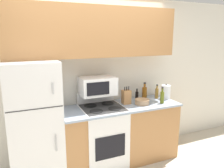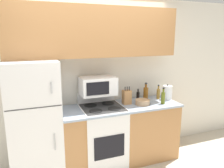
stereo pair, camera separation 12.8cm
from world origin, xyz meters
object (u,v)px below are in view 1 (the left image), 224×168
bottle_soy_sauce (137,95)px  bottle_whiskey (145,92)px  stove (102,136)px  microwave (98,86)px  refrigerator (35,124)px  bottle_olive_oil (162,97)px  bottle_vinegar (157,93)px  bowl (142,102)px  kettle (166,92)px  knife_block (126,97)px

bottle_soy_sauce → bottle_whiskey: size_ratio=0.64×
stove → microwave: microwave is taller
refrigerator → bottle_olive_oil: refrigerator is taller
stove → bottle_olive_oil: (0.95, -0.16, 0.55)m
stove → microwave: (-0.02, 0.12, 0.75)m
microwave → bottle_vinegar: size_ratio=2.18×
bowl → kettle: (0.52, 0.11, 0.07)m
knife_block → bottle_vinegar: knife_block is taller
bottle_olive_oil → bottle_whiskey: bottle_whiskey is taller
knife_block → kettle: 0.74m
bottle_vinegar → bottle_whiskey: bottle_whiskey is taller
microwave → kettle: (1.18, -0.09, -0.19)m
kettle → bottle_soy_sauce: bearing=161.2°
kettle → stove: bearing=-178.4°
bottle_olive_oil → kettle: 0.28m
microwave → bottle_whiskey: microwave is taller
refrigerator → kettle: refrigerator is taller
bottle_vinegar → bottle_olive_oil: (-0.08, -0.26, 0.01)m
bottle_whiskey → kettle: size_ratio=1.11×
bowl → bottle_soy_sauce: 0.28m
microwave → bottle_olive_oil: size_ratio=2.01×
bottle_soy_sauce → kettle: bearing=-18.8°
bottle_olive_oil → refrigerator: bearing=174.7°
stove → bottle_whiskey: bottle_whiskey is taller
refrigerator → bottle_olive_oil: (1.89, -0.17, 0.20)m
knife_block → kettle: size_ratio=1.09×
bottle_soy_sauce → microwave: bearing=-174.7°
bottle_vinegar → bottle_soy_sauce: bottle_vinegar is taller
bowl → knife_block: bearing=150.6°
kettle → bowl: bearing=-167.8°
bowl → bottle_vinegar: bearing=25.1°
knife_block → bottle_olive_oil: knife_block is taller
stove → bottle_whiskey: 1.00m
bottle_olive_oil → bottle_whiskey: size_ratio=0.93×
stove → bottle_olive_oil: 1.10m
microwave → kettle: size_ratio=2.06×
bottle_soy_sauce → kettle: (0.46, -0.16, 0.04)m
knife_block → bottle_vinegar: size_ratio=1.15×
bowl → kettle: bearing=12.2°
knife_block → bottle_olive_oil: 0.56m
refrigerator → kettle: size_ratio=6.56×
bowl → bottle_olive_oil: 0.33m
bottle_whiskey → bottle_soy_sauce: bearing=168.4°
refrigerator → bottle_olive_oil: size_ratio=6.39×
refrigerator → bottle_olive_oil: bearing=-5.3°
bottle_vinegar → bottle_whiskey: 0.21m
stove → bottle_vinegar: bottle_vinegar is taller
refrigerator → bottle_soy_sauce: bearing=6.1°
refrigerator → bottle_vinegar: refrigerator is taller
refrigerator → knife_block: refrigerator is taller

